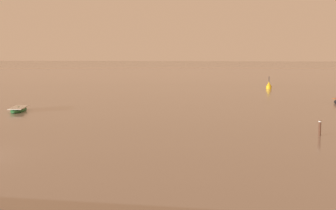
% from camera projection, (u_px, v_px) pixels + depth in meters
% --- Properties ---
extents(rowboat_moored_0, '(2.31, 4.17, 0.62)m').
position_uv_depth(rowboat_moored_0, '(19.00, 110.00, 45.76)').
color(rowboat_moored_0, '#23602D').
rests_on(rowboat_moored_0, ground).
extents(channel_buoy, '(0.90, 0.90, 2.30)m').
position_uv_depth(channel_buoy, '(269.00, 86.00, 76.34)').
color(channel_buoy, gold).
rests_on(channel_buoy, ground).
extents(mooring_post_near, '(0.22, 0.22, 1.21)m').
position_uv_depth(mooring_post_near, '(320.00, 128.00, 31.92)').
color(mooring_post_near, '#533323').
rests_on(mooring_post_near, ground).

